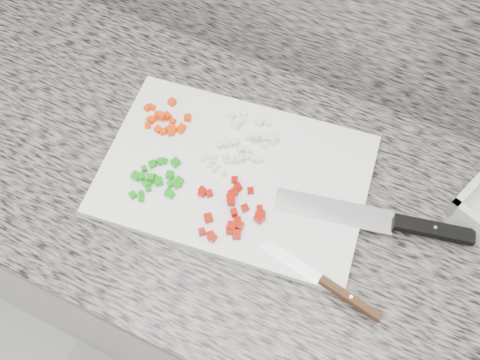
# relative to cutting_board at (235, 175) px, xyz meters

# --- Properties ---
(cabinet) EXTENTS (3.92, 0.62, 0.86)m
(cabinet) POSITION_rel_cutting_board_xyz_m (0.02, -0.01, -0.48)
(cabinet) COLOR silver
(cabinet) RESTS_ON ground
(countertop) EXTENTS (3.96, 0.64, 0.04)m
(countertop) POSITION_rel_cutting_board_xyz_m (0.02, -0.01, -0.03)
(countertop) COLOR slate
(countertop) RESTS_ON cabinet
(cutting_board) EXTENTS (0.53, 0.39, 0.02)m
(cutting_board) POSITION_rel_cutting_board_xyz_m (0.00, 0.00, 0.00)
(cutting_board) COLOR white
(cutting_board) RESTS_ON countertop
(carrot_pile) EXTENTS (0.10, 0.08, 0.02)m
(carrot_pile) POSITION_rel_cutting_board_xyz_m (-0.17, 0.04, 0.02)
(carrot_pile) COLOR #F13C05
(carrot_pile) RESTS_ON cutting_board
(onion_pile) EXTENTS (0.11, 0.11, 0.02)m
(onion_pile) POSITION_rel_cutting_board_xyz_m (-0.01, 0.08, 0.02)
(onion_pile) COLOR white
(onion_pile) RESTS_ON cutting_board
(green_pepper_pile) EXTENTS (0.09, 0.11, 0.02)m
(green_pepper_pile) POSITION_rel_cutting_board_xyz_m (-0.12, -0.08, 0.02)
(green_pepper_pile) COLOR #12940D
(green_pepper_pile) RESTS_ON cutting_board
(red_pepper_pile) EXTENTS (0.13, 0.13, 0.02)m
(red_pepper_pile) POSITION_rel_cutting_board_xyz_m (0.03, -0.08, 0.02)
(red_pepper_pile) COLOR #A60D02
(red_pepper_pile) RESTS_ON cutting_board
(garlic_pile) EXTENTS (0.06, 0.05, 0.01)m
(garlic_pile) POSITION_rel_cutting_board_xyz_m (-0.04, 0.01, 0.01)
(garlic_pile) COLOR beige
(garlic_pile) RESTS_ON cutting_board
(chef_knife) EXTENTS (0.35, 0.11, 0.02)m
(chef_knife) POSITION_rel_cutting_board_xyz_m (0.31, 0.03, 0.01)
(chef_knife) COLOR white
(chef_knife) RESTS_ON cutting_board
(paring_knife) EXTENTS (0.23, 0.06, 0.02)m
(paring_knife) POSITION_rel_cutting_board_xyz_m (0.25, -0.13, 0.01)
(paring_knife) COLOR white
(paring_knife) RESTS_ON cutting_board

